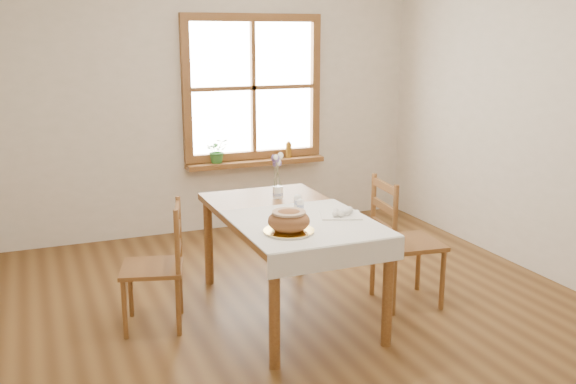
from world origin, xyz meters
The scene contains 18 objects.
ground centered at (0.00, 0.00, 0.00)m, with size 5.00×5.00×0.00m, color brown.
room_walls centered at (0.00, 0.00, 1.71)m, with size 4.60×5.10×2.65m.
window centered at (0.50, 2.47, 1.45)m, with size 1.46×0.08×1.46m.
window_sill centered at (0.50, 2.40, 0.69)m, with size 1.46×0.20×0.05m.
dining_table centered at (0.00, 0.30, 0.66)m, with size 0.90×1.60×0.75m.
table_linen centered at (0.00, 0.00, 0.76)m, with size 0.91×0.99×0.01m, color white.
chair_left centered at (-0.96, 0.42, 0.44)m, with size 0.41×0.43×0.88m, color brown, non-canonical shape.
chair_right centered at (0.89, 0.11, 0.48)m, with size 0.45×0.47×0.97m, color brown, non-canonical shape.
bread_plate centered at (-0.19, -0.17, 0.77)m, with size 0.31×0.31×0.02m, color white.
bread_loaf centered at (-0.19, -0.17, 0.85)m, with size 0.27×0.27×0.15m, color brown.
egg_napkin centered at (0.29, 0.05, 0.77)m, with size 0.28×0.23×0.01m, color white.
eggs centered at (0.29, 0.05, 0.80)m, with size 0.21×0.19×0.05m, color white, non-canonical shape.
salt_shaker centered at (0.10, 0.36, 0.81)m, with size 0.05×0.05×0.10m, color white.
pepper_shaker centered at (0.07, 0.25, 0.81)m, with size 0.05×0.05×0.10m, color white.
flower_vase centered at (0.08, 0.70, 0.79)m, with size 0.08×0.08×0.09m, color white.
lavender_bouquet centered at (0.08, 0.70, 0.97)m, with size 0.14×0.14×0.26m, color #6B5495, non-canonical shape.
potted_plant centered at (0.09, 2.40, 0.81)m, with size 0.22×0.25×0.19m, color #35752E.
amber_bottle centered at (0.86, 2.40, 0.80)m, with size 0.06×0.06×0.17m, color #9C681C.
Camera 1 is at (-1.66, -3.75, 1.98)m, focal length 40.00 mm.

